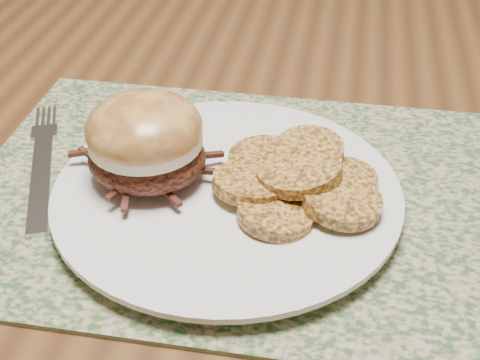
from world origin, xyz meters
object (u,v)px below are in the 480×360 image
object	(u,v)px
dinner_plate	(227,196)
fork	(42,162)
pork_sandwich	(145,141)
dining_table	(330,212)

from	to	relation	value
dinner_plate	fork	bearing A→B (deg)	171.04
pork_sandwich	dining_table	bearing A→B (deg)	47.75
dinner_plate	pork_sandwich	size ratio (longest dim) A/B	2.33
fork	pork_sandwich	bearing A→B (deg)	-33.32
pork_sandwich	fork	bearing A→B (deg)	179.70
dining_table	dinner_plate	size ratio (longest dim) A/B	5.77
dining_table	dinner_plate	xyz separation A→B (m)	(-0.08, -0.11, 0.09)
dinner_plate	fork	distance (m)	0.17
dinner_plate	pork_sandwich	bearing A→B (deg)	176.70
dining_table	fork	size ratio (longest dim) A/B	7.93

